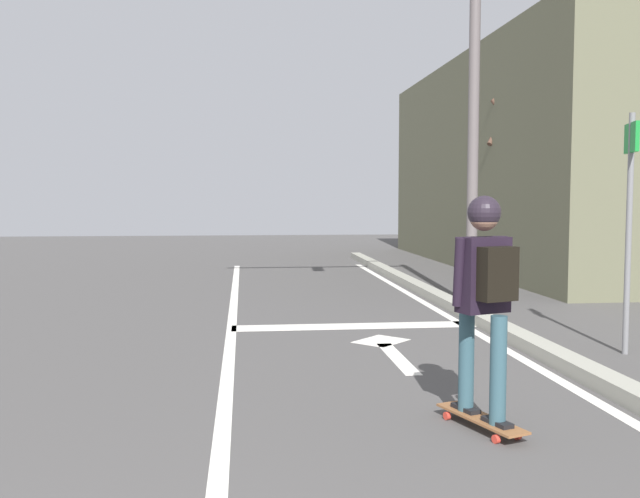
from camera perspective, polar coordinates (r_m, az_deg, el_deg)
lane_line_center at (r=6.91m, az=-7.43°, el=-9.26°), size 0.12×20.00×0.01m
lane_line_curbside at (r=7.43m, az=15.82°, el=-8.42°), size 0.12×20.00×0.01m
stop_bar at (r=8.87m, az=2.80°, el=-6.25°), size 3.05×0.40×0.01m
lane_arrow_stem at (r=7.17m, az=6.29°, el=-8.75°), size 0.16×1.40×0.01m
lane_arrow_head at (r=7.99m, az=4.96°, el=-7.41°), size 0.71×0.71×0.01m
curb_strip at (r=7.51m, az=17.61°, el=-7.80°), size 0.24×24.00×0.14m
skateboard at (r=5.13m, az=12.89°, el=-13.28°), size 0.44×0.82×0.09m
skater at (r=4.92m, az=13.20°, el=-2.53°), size 0.41×0.58×1.53m
traffic_signal_mast at (r=10.63m, az=7.70°, el=15.63°), size 4.24×0.34×5.46m
street_sign_post at (r=7.80m, az=23.78°, el=3.74°), size 0.16×0.43×2.46m
roadside_tree at (r=14.59m, az=15.30°, el=4.05°), size 1.02×1.05×3.67m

